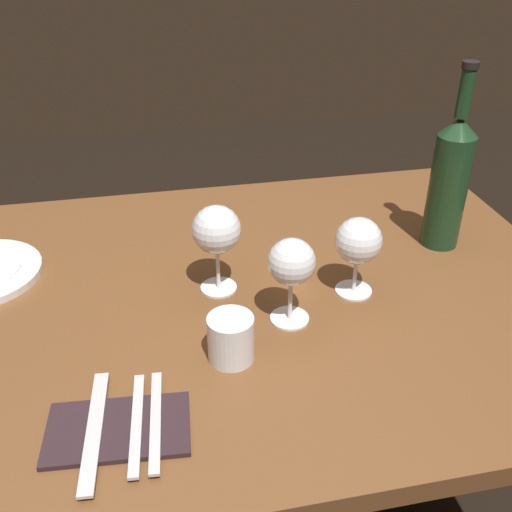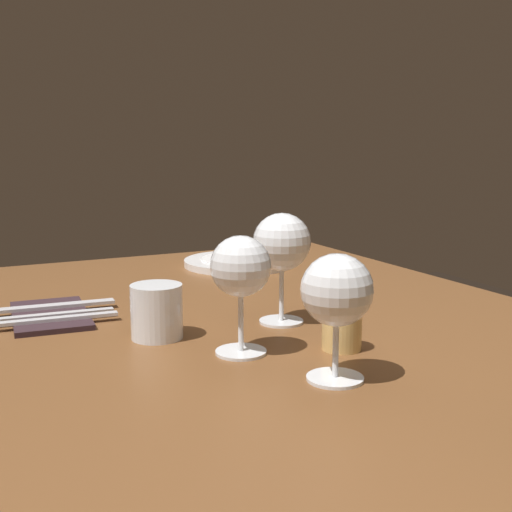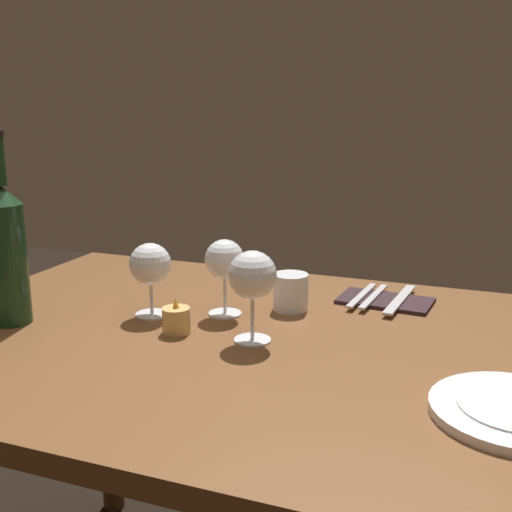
# 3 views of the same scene
# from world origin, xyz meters

# --- Properties ---
(dining_table) EXTENTS (1.30, 0.90, 0.74)m
(dining_table) POSITION_xyz_m (0.00, 0.00, 0.65)
(dining_table) COLOR brown
(dining_table) RESTS_ON ground
(wine_glass_left) EXTENTS (0.09, 0.09, 0.16)m
(wine_glass_left) POSITION_xyz_m (0.01, -0.02, 0.86)
(wine_glass_left) COLOR white
(wine_glass_left) RESTS_ON dining_table
(wine_glass_right) EXTENTS (0.08, 0.08, 0.15)m
(wine_glass_right) POSITION_xyz_m (-0.23, 0.04, 0.84)
(wine_glass_right) COLOR white
(wine_glass_right) RESTS_ON dining_table
(wine_glass_centre) EXTENTS (0.08, 0.08, 0.15)m
(wine_glass_centre) POSITION_xyz_m (-0.10, 0.10, 0.85)
(wine_glass_centre) COLOR white
(wine_glass_centre) RESTS_ON dining_table
(wine_bottle) EXTENTS (0.07, 0.07, 0.36)m
(wine_bottle) POSITION_xyz_m (-0.46, -0.09, 0.88)
(wine_bottle) COLOR #19381E
(wine_bottle) RESTS_ON dining_table
(water_tumbler) EXTENTS (0.07, 0.07, 0.08)m
(water_tumbler) POSITION_xyz_m (0.02, 0.17, 0.77)
(water_tumbler) COLOR white
(water_tumbler) RESTS_ON dining_table
(votive_candle) EXTENTS (0.05, 0.05, 0.07)m
(votive_candle) POSITION_xyz_m (-0.14, -0.03, 0.76)
(votive_candle) COLOR #DBB266
(votive_candle) RESTS_ON dining_table
(folded_napkin) EXTENTS (0.20, 0.12, 0.01)m
(folded_napkin) POSITION_xyz_m (0.19, 0.29, 0.74)
(folded_napkin) COLOR #2D1E23
(folded_napkin) RESTS_ON dining_table
(fork_inner) EXTENTS (0.03, 0.18, 0.00)m
(fork_inner) POSITION_xyz_m (0.16, 0.29, 0.75)
(fork_inner) COLOR silver
(fork_inner) RESTS_ON folded_napkin
(fork_outer) EXTENTS (0.03, 0.18, 0.00)m
(fork_outer) POSITION_xyz_m (0.14, 0.29, 0.75)
(fork_outer) COLOR silver
(fork_outer) RESTS_ON folded_napkin
(table_knife) EXTENTS (0.04, 0.21, 0.00)m
(table_knife) POSITION_xyz_m (0.22, 0.29, 0.75)
(table_knife) COLOR silver
(table_knife) RESTS_ON folded_napkin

